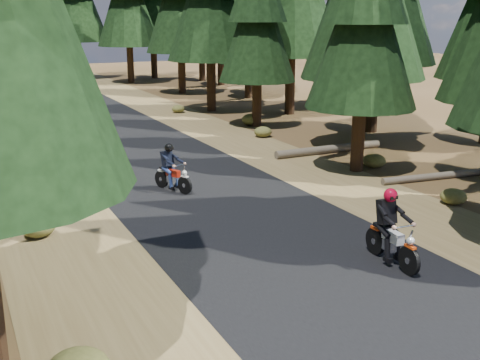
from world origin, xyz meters
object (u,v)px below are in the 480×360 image
object	(u,v)px
log_near	(329,149)
rider_lead	(392,240)
rider_follow	(173,176)
log_far	(439,176)

from	to	relation	value
log_near	rider_lead	bearing A→B (deg)	-117.86
rider_follow	log_near	bearing A→B (deg)	175.93
log_near	rider_follow	bearing A→B (deg)	-162.78
log_far	rider_lead	size ratio (longest dim) A/B	2.27
log_far	rider_follow	world-z (taller)	rider_follow
rider_lead	rider_follow	world-z (taller)	rider_lead
rider_lead	rider_follow	size ratio (longest dim) A/B	1.11
log_near	log_far	size ratio (longest dim) A/B	1.12
log_far	rider_lead	bearing A→B (deg)	-134.93
log_far	rider_follow	xyz separation A→B (m)	(-8.58, 2.56, 0.39)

